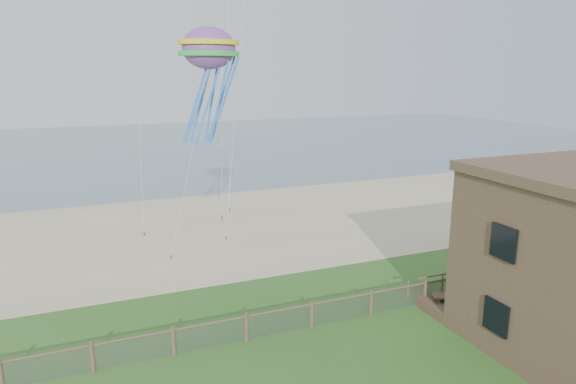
# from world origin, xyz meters

# --- Properties ---
(sand_beach) EXTENTS (72.00, 20.00, 0.02)m
(sand_beach) POSITION_xyz_m (0.00, 22.00, 0.00)
(sand_beach) COLOR tan
(sand_beach) RESTS_ON ground
(ocean) EXTENTS (160.00, 68.00, 0.02)m
(ocean) POSITION_xyz_m (0.00, 66.00, 0.00)
(ocean) COLOR slate
(ocean) RESTS_ON ground
(chainlink_fence) EXTENTS (36.20, 0.20, 1.25)m
(chainlink_fence) POSITION_xyz_m (0.00, 6.00, 0.55)
(chainlink_fence) COLOR brown
(chainlink_fence) RESTS_ON ground
(motel_deck) EXTENTS (15.00, 2.00, 0.50)m
(motel_deck) POSITION_xyz_m (13.00, 5.00, 0.25)
(motel_deck) COLOR brown
(motel_deck) RESTS_ON ground
(picnic_table) EXTENTS (2.24, 2.02, 0.77)m
(picnic_table) POSITION_xyz_m (6.83, 5.00, 0.39)
(picnic_table) COLOR brown
(picnic_table) RESTS_ON ground
(octopus_kite) EXTENTS (3.62, 2.98, 6.45)m
(octopus_kite) POSITION_xyz_m (-2.22, 13.85, 10.45)
(octopus_kite) COLOR #E22347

